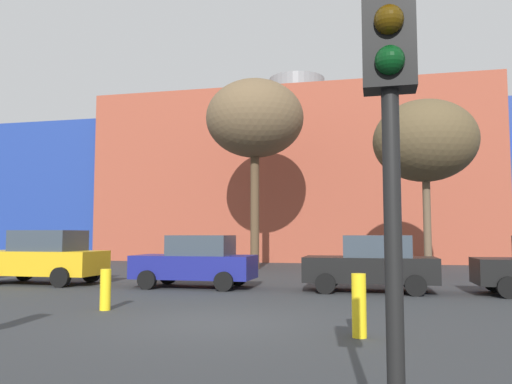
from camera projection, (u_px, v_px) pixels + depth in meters
ground_plane at (215, 322)px, 9.88m from camera, size 200.00×200.00×0.00m
building_backdrop at (297, 185)px, 36.33m from camera, size 45.04×11.61×12.89m
parked_car_1 at (44, 257)px, 17.58m from camera, size 4.23×2.08×1.83m
parked_car_2 at (196, 261)px, 16.36m from camera, size 3.85×1.89×1.67m
parked_car_3 at (372, 264)px, 15.15m from camera, size 3.85×1.89×1.67m
traffic_light_near_right at (390, 96)px, 3.50m from camera, size 0.36×0.36×3.59m
bare_tree_0 at (425, 141)px, 20.74m from camera, size 4.17×4.17×7.16m
bare_tree_1 at (255, 120)px, 25.60m from camera, size 4.89×4.89×9.45m
bollard_yellow_0 at (105, 290)px, 11.48m from camera, size 0.24×0.24×0.92m
bollard_yellow_1 at (359, 305)px, 8.46m from camera, size 0.24×0.24×1.05m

